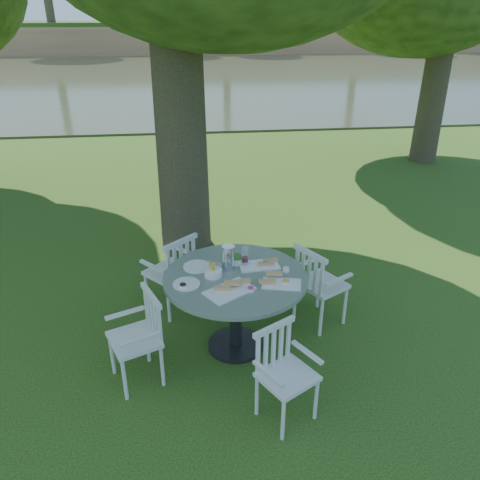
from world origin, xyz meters
name	(u,v)px	position (x,y,z in m)	size (l,w,h in m)	color
ground	(242,316)	(0.00, 0.00, 0.00)	(140.00, 140.00, 0.00)	#19380B
table	(235,291)	(-0.13, -0.52, 0.66)	(1.36, 1.36, 0.83)	black
chair_ne	(316,281)	(0.74, -0.23, 0.54)	(0.60, 0.61, 0.91)	silver
chair_nw	(175,269)	(-0.71, 0.20, 0.54)	(0.64, 0.64, 0.92)	silver
chair_sw	(143,331)	(-1.00, -0.84, 0.51)	(0.55, 0.56, 0.87)	silver
chair_se	(281,365)	(0.14, -1.41, 0.48)	(0.55, 0.54, 0.82)	silver
tableware	(231,268)	(-0.17, -0.46, 0.87)	(1.18, 0.84, 0.24)	white
river	(190,76)	(0.00, 23.00, 0.00)	(100.00, 28.00, 0.12)	#313821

